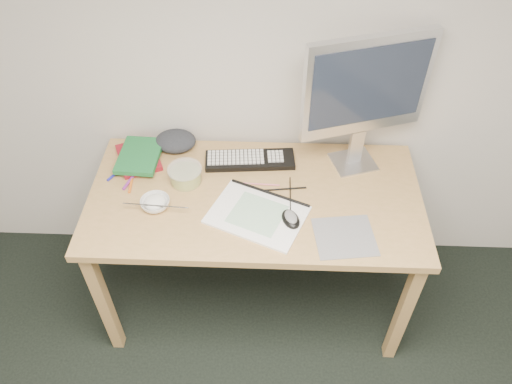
% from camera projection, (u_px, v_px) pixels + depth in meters
% --- Properties ---
extents(desk, '(1.40, 0.70, 0.75)m').
position_uv_depth(desk, '(255.00, 209.00, 2.15)').
color(desk, tan).
rests_on(desk, ground).
extents(mousepad, '(0.26, 0.24, 0.00)m').
position_uv_depth(mousepad, '(345.00, 237.00, 1.93)').
color(mousepad, gray).
rests_on(mousepad, desk).
extents(sketchpad, '(0.44, 0.39, 0.01)m').
position_uv_depth(sketchpad, '(257.00, 215.00, 2.01)').
color(sketchpad, silver).
rests_on(sketchpad, desk).
extents(keyboard, '(0.41, 0.16, 0.02)m').
position_uv_depth(keyboard, '(250.00, 160.00, 2.23)').
color(keyboard, black).
rests_on(keyboard, desk).
extents(monitor, '(0.52, 0.21, 0.62)m').
position_uv_depth(monitor, '(366.00, 90.00, 1.96)').
color(monitor, silver).
rests_on(monitor, desk).
extents(mouse, '(0.10, 0.12, 0.04)m').
position_uv_depth(mouse, '(291.00, 217.00, 1.97)').
color(mouse, black).
rests_on(mouse, sketchpad).
extents(rice_bowl, '(0.12, 0.12, 0.04)m').
position_uv_depth(rice_bowl, '(155.00, 203.00, 2.03)').
color(rice_bowl, white).
rests_on(rice_bowl, desk).
extents(chopsticks, '(0.26, 0.03, 0.02)m').
position_uv_depth(chopsticks, '(156.00, 206.00, 2.00)').
color(chopsticks, silver).
rests_on(chopsticks, rice_bowl).
extents(fruit_tub, '(0.17, 0.17, 0.07)m').
position_uv_depth(fruit_tub, '(185.00, 175.00, 2.13)').
color(fruit_tub, '#EDBE53').
rests_on(fruit_tub, desk).
extents(book_red, '(0.24, 0.27, 0.02)m').
position_uv_depth(book_red, '(139.00, 158.00, 2.24)').
color(book_red, maroon).
rests_on(book_red, desk).
extents(book_green, '(0.19, 0.25, 0.02)m').
position_uv_depth(book_green, '(140.00, 156.00, 2.22)').
color(book_green, '#1A6831').
rests_on(book_green, book_red).
extents(cloth_lump, '(0.18, 0.16, 0.07)m').
position_uv_depth(cloth_lump, '(176.00, 141.00, 2.29)').
color(cloth_lump, '#262A2E').
rests_on(cloth_lump, desk).
extents(pencil_pink, '(0.18, 0.02, 0.01)m').
position_uv_depth(pencil_pink, '(259.00, 184.00, 2.14)').
color(pencil_pink, '#E07083').
rests_on(pencil_pink, desk).
extents(pencil_tan, '(0.14, 0.11, 0.01)m').
position_uv_depth(pencil_tan, '(260.00, 191.00, 2.11)').
color(pencil_tan, tan).
rests_on(pencil_tan, desk).
extents(pencil_black, '(0.20, 0.03, 0.01)m').
position_uv_depth(pencil_black, '(283.00, 189.00, 2.11)').
color(pencil_black, black).
rests_on(pencil_black, desk).
extents(marker_blue, '(0.07, 0.11, 0.01)m').
position_uv_depth(marker_blue, '(117.00, 172.00, 2.18)').
color(marker_blue, '#1F21AC').
rests_on(marker_blue, desk).
extents(marker_orange, '(0.02, 0.13, 0.01)m').
position_uv_depth(marker_orange, '(131.00, 182.00, 2.14)').
color(marker_orange, orange).
rests_on(marker_orange, desk).
extents(marker_purple, '(0.05, 0.14, 0.01)m').
position_uv_depth(marker_purple, '(132.00, 178.00, 2.16)').
color(marker_purple, '#832895').
rests_on(marker_purple, desk).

